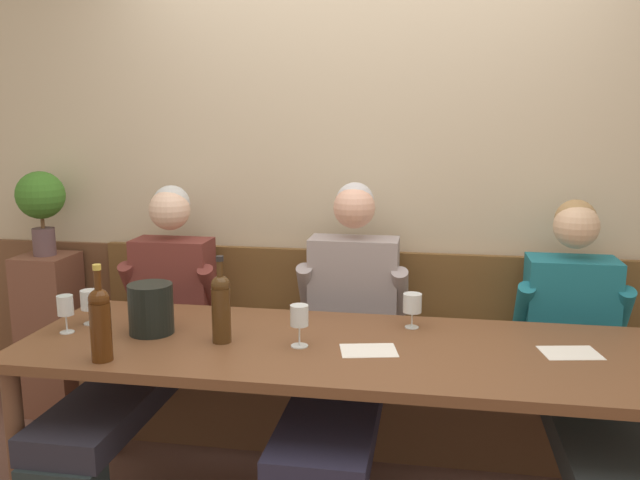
% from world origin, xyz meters
% --- Properties ---
extents(room_wall_back, '(6.80, 0.08, 2.80)m').
position_xyz_m(room_wall_back, '(0.00, 1.09, 1.40)').
color(room_wall_back, beige).
rests_on(room_wall_back, ground).
extents(wood_wainscot_panel, '(6.80, 0.03, 0.93)m').
position_xyz_m(wood_wainscot_panel, '(0.00, 1.04, 0.46)').
color(wood_wainscot_panel, brown).
rests_on(wood_wainscot_panel, ground).
extents(wall_bench, '(2.81, 0.42, 0.94)m').
position_xyz_m(wall_bench, '(0.00, 0.83, 0.28)').
color(wall_bench, brown).
rests_on(wall_bench, ground).
extents(dining_table, '(2.51, 0.83, 0.75)m').
position_xyz_m(dining_table, '(0.00, 0.12, 0.68)').
color(dining_table, brown).
rests_on(dining_table, ground).
extents(person_center_right_seat, '(0.50, 1.28, 1.28)m').
position_xyz_m(person_center_right_seat, '(-0.96, 0.45, 0.62)').
color(person_center_right_seat, '#253133').
rests_on(person_center_right_seat, ground).
extents(person_right_seat, '(0.53, 1.28, 1.31)m').
position_xyz_m(person_right_seat, '(-0.03, 0.45, 0.62)').
color(person_right_seat, '#29323A').
rests_on(person_right_seat, ground).
extents(person_left_seat, '(0.51, 1.29, 1.25)m').
position_xyz_m(person_left_seat, '(0.98, 0.46, 0.61)').
color(person_left_seat, '#282936').
rests_on(person_left_seat, ground).
extents(ice_bucket, '(0.18, 0.18, 0.20)m').
position_xyz_m(ice_bucket, '(-0.78, 0.13, 0.85)').
color(ice_bucket, black).
rests_on(ice_bucket, dining_table).
extents(wine_bottle_clear_water, '(0.08, 0.08, 0.36)m').
position_xyz_m(wine_bottle_clear_water, '(-0.83, -0.19, 0.90)').
color(wine_bottle_clear_water, '#47250C').
rests_on(wine_bottle_clear_water, dining_table).
extents(wine_bottle_green_tall, '(0.07, 0.07, 0.34)m').
position_xyz_m(wine_bottle_green_tall, '(-0.46, 0.07, 0.90)').
color(wine_bottle_green_tall, '#442B13').
rests_on(wine_bottle_green_tall, dining_table).
extents(wine_glass_right_end, '(0.07, 0.07, 0.15)m').
position_xyz_m(wine_glass_right_end, '(-1.08, 0.19, 0.85)').
color(wine_glass_right_end, silver).
rests_on(wine_glass_right_end, dining_table).
extents(wine_glass_center_rear, '(0.06, 0.06, 0.16)m').
position_xyz_m(wine_glass_center_rear, '(-1.12, 0.07, 0.86)').
color(wine_glass_center_rear, silver).
rests_on(wine_glass_center_rear, dining_table).
extents(wine_glass_center_front, '(0.07, 0.07, 0.16)m').
position_xyz_m(wine_glass_center_front, '(-0.15, 0.07, 0.87)').
color(wine_glass_center_front, silver).
rests_on(wine_glass_center_front, dining_table).
extents(wine_glass_by_bottle, '(0.08, 0.08, 0.15)m').
position_xyz_m(wine_glass_by_bottle, '(0.27, 0.38, 0.85)').
color(wine_glass_by_bottle, silver).
rests_on(wine_glass_by_bottle, dining_table).
extents(tasting_sheet_left_guest, '(0.24, 0.19, 0.00)m').
position_xyz_m(tasting_sheet_left_guest, '(0.11, 0.07, 0.75)').
color(tasting_sheet_left_guest, white).
rests_on(tasting_sheet_left_guest, dining_table).
extents(tasting_sheet_right_guest, '(0.23, 0.19, 0.00)m').
position_xyz_m(tasting_sheet_right_guest, '(0.86, 0.17, 0.75)').
color(tasting_sheet_right_guest, white).
rests_on(tasting_sheet_right_guest, dining_table).
extents(corner_pedestal, '(0.28, 0.28, 0.89)m').
position_xyz_m(corner_pedestal, '(-1.70, 0.86, 0.44)').
color(corner_pedestal, brown).
rests_on(corner_pedestal, ground).
extents(potted_plant, '(0.25, 0.25, 0.45)m').
position_xyz_m(potted_plant, '(-1.70, 0.86, 1.18)').
color(potted_plant, brown).
rests_on(potted_plant, corner_pedestal).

